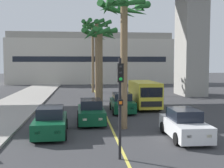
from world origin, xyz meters
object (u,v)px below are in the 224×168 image
Objects in this scene: car_queue_third at (51,122)px; palm_tree_far_median at (124,25)px; palm_tree_near_median at (97,35)px; traffic_light_median_near at (120,95)px; car_queue_second at (184,125)px; car_queue_fourth at (91,112)px; car_queue_front at (122,103)px; palm_tree_mid_median at (93,36)px; delivery_van at (144,94)px; palm_tree_farthest_median at (100,47)px.

palm_tree_far_median is at bearing 14.26° from car_queue_third.
traffic_light_median_near is at bearing -90.11° from palm_tree_near_median.
car_queue_second is at bearing -76.53° from palm_tree_near_median.
car_queue_fourth is (-4.80, 4.53, 0.00)m from car_queue_second.
palm_tree_near_median is (-1.68, 7.46, 6.20)m from car_queue_front.
palm_tree_near_median is at bearing 76.99° from car_queue_third.
car_queue_second is 6.60m from car_queue_fourth.
car_queue_front is 0.98× the size of traffic_light_median_near.
palm_tree_mid_median is at bearing 90.10° from traffic_light_median_near.
palm_tree_mid_median is at bearing 96.26° from car_queue_front.
palm_tree_mid_median reaches higher than delivery_van.
car_queue_third is 24.29m from palm_tree_mid_median.
car_queue_second is at bearing -75.86° from car_queue_front.
palm_tree_near_median is (-3.81, 15.92, 6.20)m from car_queue_second.
palm_tree_mid_median is (-4.00, 14.30, 6.33)m from delivery_van.
car_queue_third is 1.01× the size of car_queue_fourth.
car_queue_fourth is 0.78× the size of delivery_van.
car_queue_third is (-7.15, 1.48, 0.00)m from car_queue_second.
palm_tree_far_median reaches higher than car_queue_second.
traffic_light_median_near is at bearing -89.56° from palm_tree_farthest_median.
palm_tree_farthest_median is at bearing 90.44° from traffic_light_median_near.
palm_tree_far_median reaches higher than car_queue_fourth.
car_queue_fourth is 0.60× the size of palm_tree_farthest_median.
delivery_van reaches higher than car_queue_third.
palm_tree_farthest_median reaches higher than delivery_van.
car_queue_second is 1.00× the size of car_queue_third.
car_queue_front is 0.60× the size of palm_tree_farthest_median.
traffic_light_median_near is at bearing -106.58° from delivery_van.
palm_tree_farthest_median is at bearing -156.69° from delivery_van.
palm_tree_mid_median is 16.20m from palm_tree_farthest_median.
traffic_light_median_near is 28.01m from palm_tree_mid_median.
car_queue_third is 0.48× the size of palm_tree_near_median.
delivery_van is at bearing 89.42° from car_queue_second.
car_queue_front is 4.75m from car_queue_fourth.
traffic_light_median_near is 0.49× the size of palm_tree_near_median.
palm_tree_farthest_median is at bearing 77.78° from car_queue_fourth.
delivery_van is (4.90, 5.72, 0.57)m from car_queue_fourth.
car_queue_third is at bearing -125.74° from car_queue_front.
palm_tree_mid_median reaches higher than car_queue_third.
car_queue_front and car_queue_fourth have the same top height.
palm_tree_near_median is at bearing 102.71° from car_queue_front.
palm_tree_near_median reaches higher than palm_tree_farthest_median.
delivery_van is at bearing 73.42° from traffic_light_median_near.
palm_tree_farthest_median is at bearing 114.85° from car_queue_second.
car_queue_front is 0.44× the size of palm_tree_mid_median.
palm_tree_far_median is (0.96, 5.60, 3.55)m from traffic_light_median_near.
traffic_light_median_near is at bearing -89.90° from palm_tree_mid_median.
traffic_light_median_near is at bearing -98.51° from car_queue_front.
palm_tree_farthest_median is (-0.04, -16.04, -2.30)m from palm_tree_mid_median.
car_queue_third is at bearing 126.15° from traffic_light_median_near.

